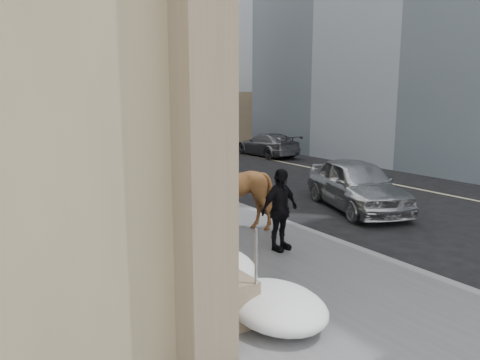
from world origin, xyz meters
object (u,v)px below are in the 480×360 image
mounted_horse_left (171,200)px  mounted_horse_right (227,188)px  car_silver (357,184)px  pedestrian (280,210)px  car_grey (267,145)px

mounted_horse_left → mounted_horse_right: mounted_horse_right is taller
mounted_horse_left → mounted_horse_right: 1.69m
mounted_horse_right → car_silver: (5.17, 0.13, -0.46)m
pedestrian → car_grey: size_ratio=0.40×
mounted_horse_left → mounted_horse_right: size_ratio=0.96×
car_silver → mounted_horse_left: bearing=-158.6°
pedestrian → car_silver: size_ratio=0.40×
mounted_horse_left → pedestrian: 2.84m
car_grey → pedestrian: bearing=55.4°
mounted_horse_left → pedestrian: bearing=110.3°
mounted_horse_right → car_grey: 16.72m
pedestrian → car_silver: pedestrian is taller
pedestrian → car_grey: (10.39, 15.05, -0.40)m
mounted_horse_right → car_silver: mounted_horse_right is taller
car_grey → mounted_horse_right: bearing=50.6°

